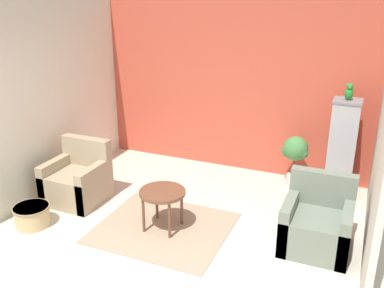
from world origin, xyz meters
TOP-DOWN VIEW (x-y plane):
  - ground_plane at (0.00, 0.00)m, footprint 20.00×20.00m
  - wall_back_accent at (0.00, 3.32)m, footprint 4.49×0.06m
  - wall_left at (-2.22, 1.64)m, footprint 0.06×3.29m
  - wall_right at (2.22, 1.64)m, footprint 0.06×3.29m
  - area_rug at (-0.15, 1.08)m, footprint 1.61×1.42m
  - coffee_table at (-0.15, 1.08)m, footprint 0.57×0.57m
  - armchair_left at (-1.61, 1.30)m, footprint 0.76×0.73m
  - armchair_right at (1.66, 1.41)m, footprint 0.76×0.73m
  - birdcage at (1.76, 2.92)m, footprint 0.51×0.51m
  - parrot at (1.76, 2.92)m, footprint 0.11×0.20m
  - potted_plant at (1.11, 2.95)m, footprint 0.40×0.37m
  - wicker_basket at (-1.72, 0.50)m, footprint 0.45×0.45m

SIDE VIEW (x-z plane):
  - ground_plane at x=0.00m, z-range 0.00..0.00m
  - area_rug at x=-0.15m, z-range 0.00..0.01m
  - wicker_basket at x=-1.72m, z-range 0.01..0.28m
  - armchair_left at x=-1.61m, z-range -0.14..0.71m
  - armchair_right at x=1.66m, z-range -0.14..0.71m
  - coffee_table at x=-0.15m, z-range 0.20..0.72m
  - potted_plant at x=1.11m, z-range 0.14..0.94m
  - birdcage at x=1.76m, z-range -0.05..1.37m
  - wall_back_accent at x=0.00m, z-range 0.00..2.75m
  - wall_left at x=-2.22m, z-range 0.00..2.75m
  - wall_right at x=2.22m, z-range 0.00..2.75m
  - parrot at x=1.76m, z-range 1.41..1.65m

